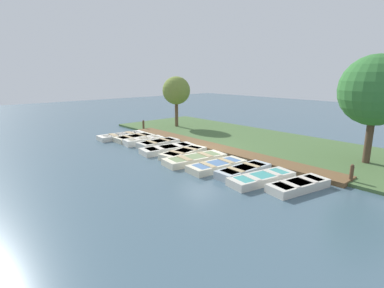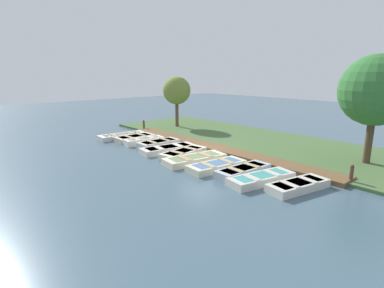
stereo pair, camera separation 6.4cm
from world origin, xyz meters
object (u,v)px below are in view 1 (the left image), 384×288
(rowboat_9, at_px, (262,178))
(rowboat_10, at_px, (298,185))
(rowboat_7, at_px, (217,166))
(park_tree_left, at_px, (376,91))
(rowboat_1, at_px, (134,138))
(rowboat_8, at_px, (243,171))
(rowboat_0, at_px, (122,136))
(rowboat_3, at_px, (158,144))
(rowboat_5, at_px, (184,153))
(park_tree_far_left, at_px, (176,91))
(mooring_post_far, at_px, (351,174))
(rowboat_2, at_px, (144,141))
(mooring_post_near, at_px, (143,125))
(rowboat_4, at_px, (168,149))
(rowboat_6, at_px, (195,159))

(rowboat_9, xyz_separation_m, rowboat_10, (-0.44, 1.51, -0.00))
(rowboat_7, xyz_separation_m, park_tree_left, (-6.32, 4.71, 3.69))
(rowboat_1, relative_size, rowboat_8, 0.93)
(rowboat_7, height_order, rowboat_8, rowboat_8)
(rowboat_0, xyz_separation_m, rowboat_10, (-0.51, 13.94, 0.01))
(rowboat_3, xyz_separation_m, rowboat_5, (0.24, 2.85, -0.02))
(rowboat_8, xyz_separation_m, park_tree_left, (-5.99, 3.28, 3.67))
(rowboat_10, bearing_deg, rowboat_7, -71.06)
(rowboat_10, height_order, park_tree_far_left, park_tree_far_left)
(mooring_post_far, bearing_deg, rowboat_9, -44.50)
(rowboat_1, relative_size, rowboat_10, 0.95)
(rowboat_1, relative_size, rowboat_5, 0.88)
(rowboat_7, height_order, park_tree_far_left, park_tree_far_left)
(rowboat_0, bearing_deg, rowboat_2, 98.14)
(rowboat_9, height_order, mooring_post_far, mooring_post_far)
(rowboat_8, height_order, rowboat_10, rowboat_8)
(rowboat_7, bearing_deg, rowboat_0, -84.53)
(rowboat_0, distance_m, rowboat_8, 11.24)
(mooring_post_near, bearing_deg, mooring_post_far, 90.00)
(rowboat_2, xyz_separation_m, rowboat_7, (0.28, 7.19, -0.03))
(rowboat_4, xyz_separation_m, rowboat_7, (0.22, 4.36, -0.00))
(rowboat_1, distance_m, rowboat_6, 6.97)
(rowboat_4, distance_m, rowboat_7, 4.36)
(rowboat_2, bearing_deg, rowboat_0, -76.98)
(rowboat_10, bearing_deg, park_tree_left, -174.43)
(rowboat_2, bearing_deg, mooring_post_far, 109.38)
(rowboat_8, xyz_separation_m, rowboat_10, (-0.22, 2.70, -0.01))
(rowboat_1, bearing_deg, rowboat_3, 93.03)
(rowboat_3, height_order, rowboat_10, rowboat_3)
(rowboat_8, xyz_separation_m, park_tree_far_left, (-5.43, -11.87, 3.04))
(rowboat_7, bearing_deg, rowboat_6, -82.65)
(rowboat_7, xyz_separation_m, mooring_post_far, (-2.85, 5.31, 0.28))
(rowboat_0, height_order, park_tree_far_left, park_tree_far_left)
(rowboat_8, bearing_deg, rowboat_9, 82.02)
(rowboat_0, relative_size, rowboat_3, 1.27)
(mooring_post_far, bearing_deg, rowboat_5, -72.74)
(rowboat_4, bearing_deg, rowboat_6, 93.35)
(rowboat_9, xyz_separation_m, park_tree_left, (-6.21, 2.09, 3.68))
(rowboat_9, bearing_deg, rowboat_0, -78.98)
(rowboat_8, bearing_deg, mooring_post_near, -99.02)
(rowboat_4, distance_m, rowboat_8, 5.78)
(park_tree_far_left, relative_size, park_tree_left, 0.79)
(rowboat_4, relative_size, mooring_post_far, 3.92)
(rowboat_3, relative_size, mooring_post_far, 3.08)
(rowboat_10, bearing_deg, rowboat_0, -76.58)
(mooring_post_far, height_order, park_tree_left, park_tree_left)
(rowboat_1, xyz_separation_m, rowboat_3, (-0.16, 2.75, 0.04))
(mooring_post_far, xyz_separation_m, park_tree_left, (-3.47, -0.60, 3.41))
(mooring_post_near, bearing_deg, rowboat_8, 78.75)
(rowboat_0, distance_m, mooring_post_near, 3.16)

